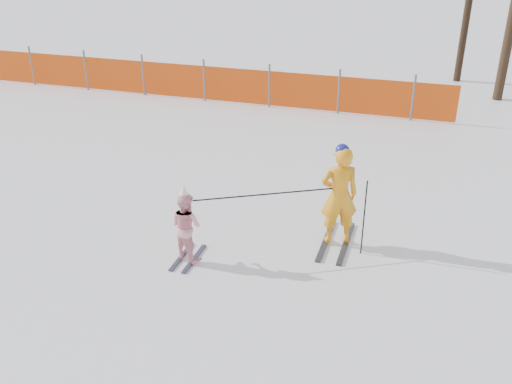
# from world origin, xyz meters

# --- Properties ---
(ground) EXTENTS (120.00, 120.00, 0.00)m
(ground) POSITION_xyz_m (0.00, 0.00, 0.00)
(ground) COLOR white
(ground) RESTS_ON ground
(adult) EXTENTS (0.74, 1.41, 1.80)m
(adult) POSITION_xyz_m (1.27, 0.98, 0.90)
(adult) COLOR black
(adult) RESTS_ON ground
(child) EXTENTS (0.67, 0.87, 1.33)m
(child) POSITION_xyz_m (-0.93, -0.22, 0.61)
(child) COLOR black
(child) RESTS_ON ground
(ski_poles) EXTENTS (2.56, 1.10, 1.32)m
(ski_poles) POSITION_xyz_m (0.74, 0.53, 0.90)
(ski_poles) COLOR black
(ski_poles) RESTS_ON ground
(safety_fence) EXTENTS (15.19, 0.06, 1.25)m
(safety_fence) POSITION_xyz_m (-4.41, 7.97, 0.56)
(safety_fence) COLOR #595960
(safety_fence) RESTS_ON ground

